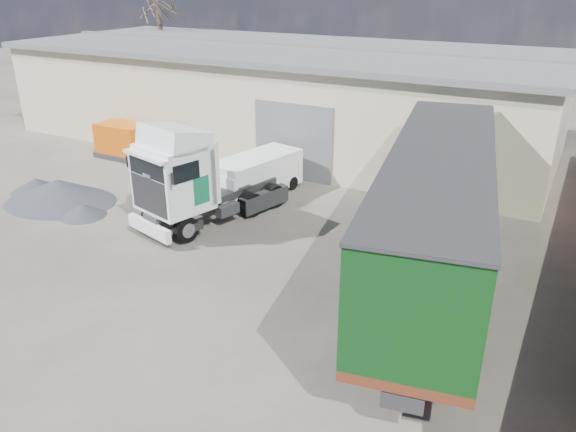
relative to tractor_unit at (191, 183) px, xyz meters
The scene contains 7 objects.
ground 4.74m from the tractor_unit, 49.77° to the right, with size 120.00×120.00×0.00m, color black.
warehouse 13.05m from the tractor_unit, 104.01° to the left, with size 30.60×12.60×5.42m.
tractor_unit is the anchor object (origin of this frame).
box_trailer 9.33m from the tractor_unit, ahead, with size 5.17×13.60×4.43m.
panel_van 3.91m from the tractor_unit, 84.02° to the left, with size 2.60×4.59×1.77m.
orange_skip 10.22m from the tractor_unit, 148.05° to the left, with size 2.90×1.83×1.80m.
gravel_heap 6.75m from the tractor_unit, behind, with size 6.41×5.83×1.02m.
Camera 1 is at (9.85, -12.41, 9.00)m, focal length 35.00 mm.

